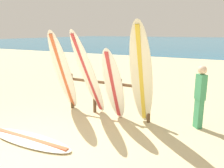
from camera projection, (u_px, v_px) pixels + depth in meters
name	position (u px, v px, depth m)	size (l,w,h in m)	color
ground_plane	(10.00, 165.00, 3.94)	(120.00, 120.00, 0.00)	beige
ocean_water	(217.00, 41.00, 54.02)	(120.00, 80.00, 0.01)	#196B93
surfboard_rack	(107.00, 92.00, 6.19)	(2.51, 0.09, 1.05)	brown
surfboard_leaning_far_left	(63.00, 72.00, 6.25)	(0.58, 1.06, 2.33)	white
surfboard_leaning_left	(88.00, 75.00, 5.87)	(0.67, 1.23, 2.34)	white
surfboard_leaning_center_left	(114.00, 86.00, 5.60)	(0.54, 0.79, 1.92)	white
surfboard_leaning_center	(141.00, 76.00, 5.17)	(0.62, 1.08, 2.53)	silver
surfboard_lying_on_sand	(29.00, 139.00, 4.79)	(2.21, 0.55, 0.08)	white
beachgoer_standing	(200.00, 94.00, 5.28)	(0.28, 0.28, 1.51)	#3F9966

